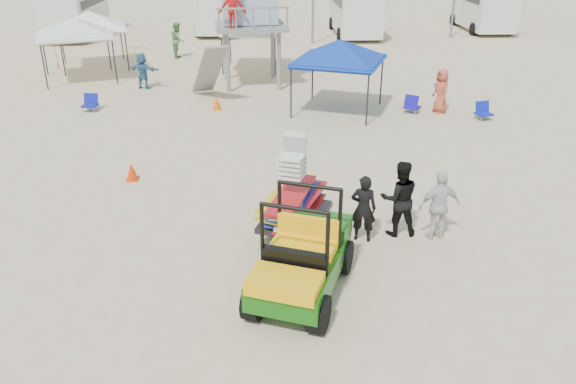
{
  "coord_description": "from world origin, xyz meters",
  "views": [
    {
      "loc": [
        0.05,
        -7.84,
        6.43
      ],
      "look_at": [
        0.5,
        3.0,
        1.3
      ],
      "focal_mm": 35.0,
      "sensor_mm": 36.0,
      "label": 1
    }
  ],
  "objects_px": {
    "utility_cart": "(301,251)",
    "canopy_blue": "(340,43)",
    "man_left": "(363,208)",
    "surf_trailer": "(295,200)",
    "lifeguard_tower": "(248,2)"
  },
  "relations": [
    {
      "from": "utility_cart",
      "to": "man_left",
      "type": "xyz_separation_m",
      "value": [
        1.52,
        2.04,
        -0.18
      ]
    },
    {
      "from": "man_left",
      "to": "canopy_blue",
      "type": "xyz_separation_m",
      "value": [
        0.64,
        9.87,
        1.78
      ]
    },
    {
      "from": "canopy_blue",
      "to": "utility_cart",
      "type": "bearing_deg",
      "value": -100.28
    },
    {
      "from": "lifeguard_tower",
      "to": "canopy_blue",
      "type": "xyz_separation_m",
      "value": [
        3.45,
        -4.29,
        -0.99
      ]
    },
    {
      "from": "surf_trailer",
      "to": "canopy_blue",
      "type": "relative_size",
      "value": 0.65
    },
    {
      "from": "surf_trailer",
      "to": "lifeguard_tower",
      "type": "relative_size",
      "value": 0.52
    },
    {
      "from": "man_left",
      "to": "lifeguard_tower",
      "type": "distance_m",
      "value": 14.7
    },
    {
      "from": "man_left",
      "to": "canopy_blue",
      "type": "height_order",
      "value": "canopy_blue"
    },
    {
      "from": "utility_cart",
      "to": "canopy_blue",
      "type": "height_order",
      "value": "canopy_blue"
    },
    {
      "from": "utility_cart",
      "to": "man_left",
      "type": "distance_m",
      "value": 2.55
    },
    {
      "from": "utility_cart",
      "to": "surf_trailer",
      "type": "height_order",
      "value": "surf_trailer"
    },
    {
      "from": "surf_trailer",
      "to": "lifeguard_tower",
      "type": "xyz_separation_m",
      "value": [
        -1.3,
        13.86,
        2.68
      ]
    },
    {
      "from": "surf_trailer",
      "to": "canopy_blue",
      "type": "bearing_deg",
      "value": 77.33
    },
    {
      "from": "utility_cart",
      "to": "man_left",
      "type": "relative_size",
      "value": 1.92
    },
    {
      "from": "utility_cart",
      "to": "lifeguard_tower",
      "type": "bearing_deg",
      "value": 94.55
    }
  ]
}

